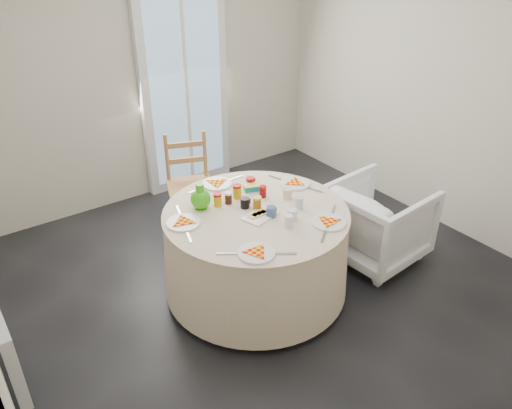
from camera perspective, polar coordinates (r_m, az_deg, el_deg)
floor at (r=4.24m, az=0.81°, el=-8.63°), size 4.00×4.00×0.00m
wall_back at (r=5.25m, az=-12.54°, el=14.34°), size 4.00×0.02×2.60m
wall_right at (r=4.97m, az=20.32°, el=12.41°), size 0.02×4.00×2.60m
glass_door at (r=5.43m, az=-8.11°, el=12.50°), size 1.00×0.08×2.10m
table at (r=3.91m, az=0.00°, el=-5.42°), size 1.44×1.44×0.73m
wooden_chair at (r=4.72m, az=-7.54°, el=2.24°), size 0.53×0.52×0.94m
armchair at (r=4.43m, az=13.74°, el=-1.54°), size 0.76×0.81×0.77m
place_settings at (r=3.70m, az=0.00°, el=-0.40°), size 1.58×1.58×0.02m
jar_cluster at (r=3.81m, az=-1.89°, el=1.42°), size 0.46×0.32×0.12m
butter_tub at (r=4.00m, az=-0.51°, el=2.26°), size 0.15×0.13×0.05m
green_pitcher at (r=3.72m, az=-6.40°, el=1.35°), size 0.20×0.20×0.20m
cheese_platter at (r=3.64m, az=0.52°, el=-0.92°), size 0.29×0.23×0.03m
mugs_glasses at (r=3.74m, az=2.03°, el=0.66°), size 0.62×0.62×0.10m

